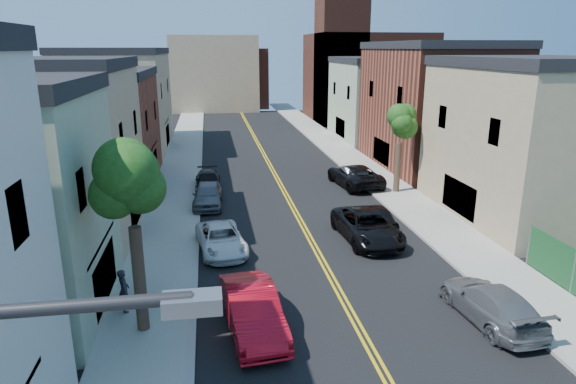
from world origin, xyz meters
name	(u,v)px	position (x,y,z in m)	size (l,w,h in m)	color
sidewalk_left	(179,168)	(-7.90, 40.00, 0.07)	(3.20, 100.00, 0.15)	gray
sidewalk_right	(356,162)	(7.90, 40.00, 0.07)	(3.20, 100.00, 0.15)	gray
curb_left	(200,168)	(-6.15, 40.00, 0.07)	(0.30, 100.00, 0.15)	gray
curb_right	(338,163)	(6.15, 40.00, 0.07)	(0.30, 100.00, 0.15)	gray
bldg_left_tan_near	(44,156)	(-14.00, 25.00, 4.50)	(9.00, 10.00, 9.00)	#998466
bldg_left_brick	(90,132)	(-14.00, 36.00, 4.00)	(9.00, 12.00, 8.00)	brown
bldg_left_tan_far	(120,103)	(-14.00, 50.00, 4.75)	(9.00, 16.00, 9.50)	#998466
bldg_right_tan	(533,144)	(14.00, 24.00, 4.50)	(9.00, 12.00, 9.00)	#998466
bldg_right_brick	(433,109)	(14.00, 38.00, 5.00)	(9.00, 14.00, 10.00)	brown
bldg_right_palegrn	(379,101)	(14.00, 52.00, 4.25)	(9.00, 12.00, 8.50)	gray
church	(361,69)	(16.33, 67.07, 7.24)	(16.20, 14.20, 22.60)	#4C2319
backdrop_left	(214,74)	(-4.00, 82.00, 6.00)	(14.00, 8.00, 12.00)	#998466
backdrop_center	(237,78)	(0.00, 86.00, 5.00)	(10.00, 8.00, 10.00)	brown
tree_left_mid	(129,157)	(-7.88, 14.01, 6.58)	(5.20, 5.20, 9.29)	#3D2C1E
tree_right_far	(401,113)	(7.92, 30.01, 5.76)	(4.40, 4.40, 8.03)	#3D2C1E
red_sedan	(252,310)	(-3.93, 13.48, 0.85)	(1.79, 5.13, 1.69)	red
white_pickup	(221,239)	(-4.85, 21.20, 0.66)	(2.20, 4.77, 1.33)	silver
grey_car_left	(208,195)	(-5.50, 28.99, 0.78)	(1.85, 4.60, 1.57)	#5C5D64
black_car_left	(208,181)	(-5.47, 33.19, 0.65)	(1.82, 4.49, 1.30)	black
grey_car_right	(491,303)	(5.11, 12.75, 0.73)	(2.04, 5.01, 1.46)	#585B60
black_car_right	(375,216)	(4.05, 23.26, 0.73)	(1.72, 4.29, 1.46)	black
silver_car_right	(353,174)	(5.50, 32.97, 0.75)	(1.58, 4.53, 1.49)	#B7BABF
dark_car_right_far	(355,175)	(5.50, 32.41, 0.82)	(2.73, 5.91, 1.64)	black
black_suv_lane	(367,226)	(3.00, 21.49, 0.80)	(2.65, 5.74, 1.60)	black
pedestrian_left	(124,291)	(-8.74, 15.42, 1.02)	(0.64, 0.42, 1.75)	#24232B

